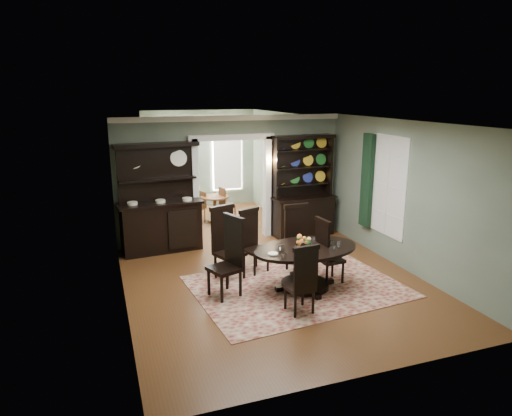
{
  "coord_description": "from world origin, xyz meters",
  "views": [
    {
      "loc": [
        -3.01,
        -7.37,
        3.53
      ],
      "look_at": [
        -0.22,
        0.6,
        1.37
      ],
      "focal_mm": 32.0,
      "sensor_mm": 36.0,
      "label": 1
    }
  ],
  "objects_px": {
    "dining_table": "(305,260)",
    "parlor_table": "(215,205)",
    "sideboard": "(160,214)",
    "welsh_dresser": "(303,200)"
  },
  "relations": [
    {
      "from": "parlor_table",
      "to": "welsh_dresser",
      "type": "bearing_deg",
      "value": -46.35
    },
    {
      "from": "sideboard",
      "to": "parlor_table",
      "type": "bearing_deg",
      "value": 42.59
    },
    {
      "from": "dining_table",
      "to": "welsh_dresser",
      "type": "bearing_deg",
      "value": 61.01
    },
    {
      "from": "sideboard",
      "to": "dining_table",
      "type": "bearing_deg",
      "value": -58.42
    },
    {
      "from": "dining_table",
      "to": "parlor_table",
      "type": "relative_size",
      "value": 2.66
    },
    {
      "from": "dining_table",
      "to": "parlor_table",
      "type": "bearing_deg",
      "value": 90.44
    },
    {
      "from": "parlor_table",
      "to": "sideboard",
      "type": "bearing_deg",
      "value": -132.5
    },
    {
      "from": "dining_table",
      "to": "sideboard",
      "type": "xyz_separation_m",
      "value": [
        -2.21,
        2.98,
        0.31
      ]
    },
    {
      "from": "dining_table",
      "to": "parlor_table",
      "type": "xyz_separation_m",
      "value": [
        -0.47,
        4.88,
        -0.07
      ]
    },
    {
      "from": "dining_table",
      "to": "sideboard",
      "type": "relative_size",
      "value": 0.86
    }
  ]
}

